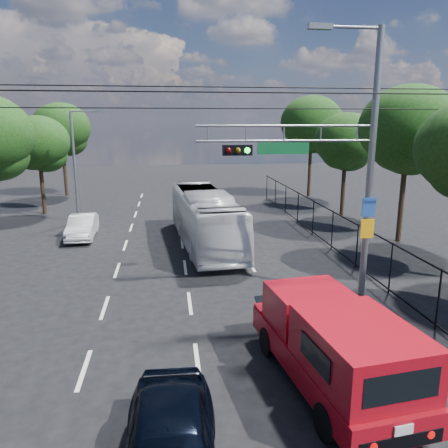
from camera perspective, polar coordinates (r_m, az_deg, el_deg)
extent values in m
cube|color=beige|center=(12.70, -17.81, -17.65)|extent=(0.12, 2.00, 0.01)
cube|color=beige|center=(16.22, -15.32, -10.45)|extent=(0.12, 2.00, 0.01)
cube|color=beige|center=(19.92, -13.79, -5.86)|extent=(0.12, 2.00, 0.01)
cube|color=beige|center=(23.72, -12.77, -2.72)|extent=(0.12, 2.00, 0.01)
cube|color=beige|center=(27.57, -12.03, -0.45)|extent=(0.12, 2.00, 0.01)
cube|color=beige|center=(31.47, -11.48, 1.26)|extent=(0.12, 2.00, 0.01)
cube|color=beige|center=(35.38, -11.04, 2.59)|extent=(0.12, 2.00, 0.01)
cube|color=beige|center=(39.32, -10.70, 3.66)|extent=(0.12, 2.00, 0.01)
cube|color=beige|center=(12.50, -3.50, -17.52)|extent=(0.12, 2.00, 0.01)
cube|color=beige|center=(16.06, -4.49, -10.24)|extent=(0.12, 2.00, 0.01)
cube|color=beige|center=(19.79, -5.10, -5.64)|extent=(0.12, 2.00, 0.01)
cube|color=beige|center=(23.61, -5.50, -2.52)|extent=(0.12, 2.00, 0.01)
cube|color=beige|center=(27.48, -5.79, -0.27)|extent=(0.12, 2.00, 0.01)
cube|color=beige|center=(31.39, -6.01, 1.42)|extent=(0.12, 2.00, 0.01)
cube|color=beige|center=(35.31, -6.18, 2.74)|extent=(0.12, 2.00, 0.01)
cube|color=beige|center=(39.25, -6.31, 3.79)|extent=(0.12, 2.00, 0.01)
cube|color=beige|center=(13.00, 10.39, -16.42)|extent=(0.12, 2.00, 0.01)
cube|color=beige|center=(16.46, 6.15, -9.68)|extent=(0.12, 2.00, 0.01)
cube|color=beige|center=(20.12, 3.51, -5.30)|extent=(0.12, 2.00, 0.01)
cube|color=beige|center=(23.88, 1.71, -2.28)|extent=(0.12, 2.00, 0.01)
cube|color=beige|center=(27.72, 0.42, -0.09)|extent=(0.12, 2.00, 0.01)
cube|color=beige|center=(31.59, -0.56, 1.57)|extent=(0.12, 2.00, 0.01)
cube|color=beige|center=(35.49, -1.33, 2.87)|extent=(0.12, 2.00, 0.01)
cube|color=beige|center=(39.41, -1.94, 3.90)|extent=(0.12, 2.00, 0.01)
cylinder|color=slate|center=(16.45, 18.60, 6.83)|extent=(0.24, 0.24, 9.50)
cylinder|color=slate|center=(16.24, 16.44, 23.42)|extent=(2.00, 0.10, 0.10)
cube|color=slate|center=(15.85, 12.45, 23.89)|extent=(0.80, 0.25, 0.18)
cylinder|color=slate|center=(15.27, 8.23, 12.57)|extent=(6.20, 0.08, 0.08)
cylinder|color=slate|center=(15.28, 8.17, 10.70)|extent=(6.20, 0.08, 0.08)
cube|color=black|center=(14.94, 1.74, 9.62)|extent=(1.00, 0.28, 0.35)
sphere|color=#3F0505|center=(14.74, 0.59, 9.57)|extent=(0.20, 0.20, 0.20)
sphere|color=#4C3805|center=(14.79, 1.84, 9.58)|extent=(0.20, 0.20, 0.20)
sphere|color=#0CE533|center=(14.84, 3.07, 9.58)|extent=(0.20, 0.20, 0.20)
cube|color=#0C5527|center=(15.27, 7.77, 9.77)|extent=(1.80, 0.05, 0.40)
cube|color=#234AA7|center=(16.51, 18.40, 2.11)|extent=(0.50, 0.04, 0.70)
cube|color=#FFAB0D|center=(16.67, 18.20, -0.59)|extent=(0.50, 0.04, 0.70)
cylinder|color=slate|center=(16.12, 16.97, 11.28)|extent=(0.05, 0.05, 0.50)
cylinder|color=slate|center=(15.63, 12.53, 11.50)|extent=(0.05, 0.05, 0.50)
cylinder|color=slate|center=(15.25, 7.83, 11.65)|extent=(0.05, 0.05, 0.50)
cylinder|color=slate|center=(14.96, 2.92, 11.72)|extent=(0.05, 0.05, 0.50)
cylinder|color=slate|center=(14.79, -2.15, 11.71)|extent=(0.05, 0.05, 0.50)
cylinder|color=slate|center=(29.45, -18.91, 6.90)|extent=(0.18, 0.18, 7.00)
cylinder|color=slate|center=(29.17, -17.85, 13.82)|extent=(1.60, 0.09, 0.09)
cube|color=slate|center=(29.03, -16.05, 13.94)|extent=(0.60, 0.22, 0.15)
cylinder|color=black|center=(12.76, -4.61, 16.83)|extent=(22.00, 0.04, 0.04)
cylinder|color=black|center=(16.28, -5.28, 17.44)|extent=(22.00, 0.04, 0.04)
cylinder|color=black|center=(17.74, -5.43, 14.82)|extent=(22.00, 0.04, 0.04)
cube|color=black|center=(20.94, 16.05, 0.46)|extent=(0.04, 34.00, 0.06)
cube|color=black|center=(21.39, 15.74, -4.24)|extent=(0.04, 34.00, 0.06)
cylinder|color=black|center=(15.31, 26.21, -8.81)|extent=(0.06, 0.06, 2.00)
cylinder|color=black|center=(17.72, 20.93, -5.39)|extent=(0.06, 0.06, 2.00)
cylinder|color=black|center=(20.28, 16.98, -2.78)|extent=(0.06, 0.06, 2.00)
cylinder|color=black|center=(22.95, 13.95, -0.75)|extent=(0.06, 0.06, 2.00)
cylinder|color=black|center=(25.69, 11.56, 0.85)|extent=(0.06, 0.06, 2.00)
cylinder|color=black|center=(28.48, 9.64, 2.14)|extent=(0.06, 0.06, 2.00)
cylinder|color=black|center=(31.31, 8.06, 3.19)|extent=(0.06, 0.06, 2.00)
cylinder|color=black|center=(34.17, 6.73, 4.07)|extent=(0.06, 0.06, 2.00)
cylinder|color=black|center=(37.06, 5.62, 4.81)|extent=(0.06, 0.06, 2.00)
cylinder|color=black|center=(25.36, 22.21, 3.15)|extent=(0.28, 0.28, 4.76)
ellipsoid|color=black|center=(25.04, 22.97, 11.60)|extent=(5.10, 5.10, 4.33)
ellipsoid|color=black|center=(25.54, 23.17, 8.91)|extent=(3.40, 3.40, 2.72)
ellipsoid|color=black|center=(24.72, 22.27, 9.28)|extent=(3.23, 3.23, 2.58)
cylinder|color=black|center=(31.45, 15.31, 4.77)|extent=(0.28, 0.28, 4.03)
ellipsoid|color=black|center=(31.17, 15.67, 10.54)|extent=(4.32, 4.32, 3.67)
ellipsoid|color=black|center=(31.66, 16.02, 8.72)|extent=(2.88, 2.88, 2.30)
ellipsoid|color=black|center=(30.90, 15.11, 8.94)|extent=(2.74, 2.74, 2.19)
cylinder|color=black|center=(38.91, 11.13, 7.20)|extent=(0.28, 0.28, 4.93)
ellipsoid|color=black|center=(38.71, 11.39, 12.90)|extent=(5.28, 5.28, 4.49)
ellipsoid|color=black|center=(39.14, 11.73, 11.08)|extent=(3.52, 3.52, 2.82)
ellipsoid|color=black|center=(38.43, 10.91, 11.35)|extent=(3.34, 3.34, 2.68)
cylinder|color=black|center=(33.20, -22.63, 4.55)|extent=(0.28, 0.28, 3.92)
ellipsoid|color=black|center=(32.93, -23.11, 9.85)|extent=(4.20, 4.20, 3.57)
ellipsoid|color=black|center=(33.17, -22.15, 8.25)|extent=(2.80, 2.80, 2.24)
ellipsoid|color=black|center=(32.88, -23.66, 8.32)|extent=(2.66, 2.66, 2.13)
cylinder|color=black|center=(40.92, -20.08, 6.70)|extent=(0.28, 0.28, 4.59)
ellipsoid|color=black|center=(40.72, -20.49, 11.74)|extent=(4.92, 4.92, 4.18)
ellipsoid|color=black|center=(40.96, -19.71, 10.19)|extent=(3.28, 3.28, 2.62)
ellipsoid|color=black|center=(40.63, -20.93, 10.31)|extent=(3.12, 3.12, 2.49)
cylinder|color=black|center=(12.71, 5.85, -15.01)|extent=(0.39, 0.81, 0.78)
cylinder|color=black|center=(13.43, 13.72, -13.70)|extent=(0.39, 0.81, 0.78)
cylinder|color=black|center=(10.05, 13.39, -23.84)|extent=(0.39, 0.81, 0.78)
cylinder|color=black|center=(10.95, 22.88, -21.15)|extent=(0.39, 0.81, 0.78)
cube|color=maroon|center=(11.54, 13.67, -16.75)|extent=(2.82, 5.83, 0.63)
cube|color=maroon|center=(13.51, 8.58, -11.44)|extent=(2.13, 0.87, 0.62)
cube|color=black|center=(13.65, 8.12, -9.87)|extent=(1.95, 0.69, 0.34)
cube|color=maroon|center=(12.20, 11.00, -10.60)|extent=(2.22, 1.98, 1.06)
cube|color=black|center=(11.49, 12.84, -11.93)|extent=(1.73, 0.28, 0.62)
cube|color=maroon|center=(10.19, 17.31, -15.52)|extent=(2.43, 3.10, 1.18)
cube|color=black|center=(10.73, 22.27, -14.21)|extent=(0.21, 1.34, 0.50)
cube|color=black|center=(9.70, 11.80, -16.49)|extent=(0.21, 1.34, 0.50)
cube|color=black|center=(9.19, 22.19, -19.11)|extent=(1.62, 0.26, 0.62)
cube|color=black|center=(9.70, 22.11, -24.83)|extent=(1.79, 0.32, 0.29)
cube|color=silver|center=(9.50, 22.44, -23.63)|extent=(0.39, 0.08, 0.20)
imported|color=silver|center=(23.03, -2.50, 0.82)|extent=(3.31, 10.54, 2.89)
imported|color=silver|center=(25.73, -18.01, -0.32)|extent=(1.49, 3.97, 1.30)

